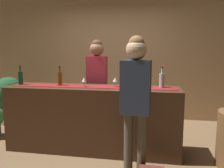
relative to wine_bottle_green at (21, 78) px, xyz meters
name	(u,v)px	position (x,y,z in m)	size (l,w,h in m)	color
ground_plane	(93,149)	(1.17, 0.00, -1.10)	(10.00, 10.00, 0.00)	brown
back_wall	(113,54)	(1.17, 1.90, 0.35)	(6.00, 0.12, 2.90)	tan
bar_counter	(93,119)	(1.17, 0.00, -0.61)	(2.60, 0.60, 0.99)	#472B19
counter_runner_cloth	(92,87)	(1.17, 0.00, -0.11)	(2.47, 0.28, 0.01)	maroon
wine_bottle_green	(21,78)	(0.00, 0.00, 0.00)	(0.07, 0.07, 0.30)	#194723
wine_bottle_amber	(60,78)	(0.64, 0.03, 0.00)	(0.07, 0.07, 0.30)	brown
wine_bottle_clear	(162,80)	(2.19, 0.10, 0.00)	(0.07, 0.07, 0.30)	#B2C6C1
wine_glass_near_customer	(143,81)	(1.92, -0.02, -0.01)	(0.07, 0.07, 0.14)	silver
wine_glass_mid_counter	(115,80)	(1.51, 0.05, -0.01)	(0.07, 0.07, 0.14)	silver
wine_glass_far_end	(84,80)	(1.05, -0.04, -0.01)	(0.07, 0.07, 0.14)	silver
bartender	(97,77)	(1.10, 0.58, -0.04)	(0.34, 0.24, 1.71)	#26262B
customer_sipping	(136,92)	(1.86, -0.67, -0.05)	(0.36, 0.24, 1.70)	brown
potted_plant_tall	(9,97)	(-0.90, 0.99, -0.53)	(0.67, 0.67, 0.98)	#9E9389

